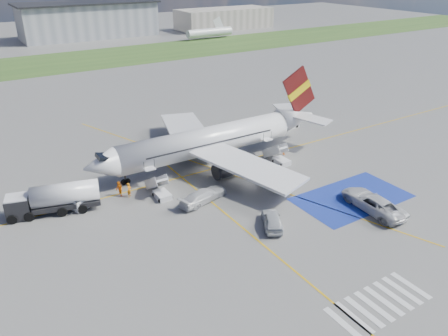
{
  "coord_description": "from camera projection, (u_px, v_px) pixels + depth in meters",
  "views": [
    {
      "loc": [
        -27.87,
        -34.91,
        26.09
      ],
      "look_at": [
        -2.6,
        5.18,
        3.5
      ],
      "focal_mm": 35.0,
      "sensor_mm": 36.0,
      "label": 1
    }
  ],
  "objects": [
    {
      "name": "crew_nose",
      "position": [
        119.0,
        189.0,
        53.09
      ],
      "size": [
        0.85,
        1.02,
        1.89
      ],
      "primitive_type": "imported",
      "rotation": [
        0.0,
        0.0,
        -1.41
      ],
      "color": "orange",
      "rests_on": "ground"
    },
    {
      "name": "crew_fwd",
      "position": [
        129.0,
        190.0,
        52.93
      ],
      "size": [
        0.78,
        0.79,
        1.84
      ],
      "primitive_type": "imported",
      "rotation": [
        0.0,
        0.0,
        0.82
      ],
      "color": "orange",
      "rests_on": "ground"
    },
    {
      "name": "terminal_centre",
      "position": [
        89.0,
        20.0,
        161.44
      ],
      "size": [
        48.0,
        18.0,
        12.0
      ],
      "primitive_type": "cube",
      "color": "gray",
      "rests_on": "ground"
    },
    {
      "name": "belt_loader",
      "position": [
        287.0,
        126.0,
        74.75
      ],
      "size": [
        5.13,
        2.23,
        1.51
      ],
      "rotation": [
        0.0,
        0.0,
        0.09
      ],
      "color": "silver",
      "rests_on": "ground"
    },
    {
      "name": "grass_strip",
      "position": [
        63.0,
        62.0,
        123.85
      ],
      "size": [
        400.0,
        30.0,
        0.01
      ],
      "primitive_type": "cube",
      "color": "#2D4C1E",
      "rests_on": "ground"
    },
    {
      "name": "car_silver_a",
      "position": [
        272.0,
        220.0,
        46.95
      ],
      "size": [
        4.06,
        5.16,
        1.64
      ],
      "primitive_type": "imported",
      "rotation": [
        0.0,
        0.0,
        2.63
      ],
      "color": "silver",
      "rests_on": "ground"
    },
    {
      "name": "ground",
      "position": [
        266.0,
        206.0,
        51.31
      ],
      "size": [
        400.0,
        400.0,
        0.0
      ],
      "primitive_type": "plane",
      "color": "#60605E",
      "rests_on": "ground"
    },
    {
      "name": "crew_aft",
      "position": [
        284.0,
        149.0,
        64.48
      ],
      "size": [
        0.4,
        0.97,
        1.65
      ],
      "primitive_type": "imported",
      "rotation": [
        0.0,
        0.0,
        1.57
      ],
      "color": "orange",
      "rests_on": "ground"
    },
    {
      "name": "van_white_b",
      "position": [
        203.0,
        194.0,
        51.86
      ],
      "size": [
        5.5,
        3.36,
        2.01
      ],
      "primitive_type": "imported",
      "rotation": [
        0.0,
        0.0,
        1.84
      ],
      "color": "silver",
      "rests_on": "ground"
    },
    {
      "name": "taxiway_line_diag",
      "position": [
        214.0,
        169.0,
        60.47
      ],
      "size": [
        20.71,
        56.45,
        0.01
      ],
      "primitive_type": "cube",
      "rotation": [
        0.0,
        0.0,
        0.35
      ],
      "color": "gold",
      "rests_on": "ground"
    },
    {
      "name": "airstairs_fwd",
      "position": [
        161.0,
        192.0,
        53.11
      ],
      "size": [
        1.9,
        5.2,
        3.6
      ],
      "color": "silver",
      "rests_on": "ground"
    },
    {
      "name": "van_white_a",
      "position": [
        373.0,
        200.0,
        50.03
      ],
      "size": [
        3.52,
        6.71,
        2.44
      ],
      "primitive_type": "imported",
      "rotation": [
        0.0,
        0.0,
        3.06
      ],
      "color": "silver",
      "rests_on": "ground"
    },
    {
      "name": "gpu_cart",
      "position": [
        81.0,
        204.0,
        50.22
      ],
      "size": [
        2.21,
        1.86,
        1.58
      ],
      "rotation": [
        0.0,
        0.0,
        0.44
      ],
      "color": "silver",
      "rests_on": "ground"
    },
    {
      "name": "car_silver_b",
      "position": [
        278.0,
        183.0,
        55.08
      ],
      "size": [
        2.2,
        4.56,
        1.44
      ],
      "primitive_type": "imported",
      "rotation": [
        0.0,
        0.0,
        3.3
      ],
      "color": "silver",
      "rests_on": "ground"
    },
    {
      "name": "airliner",
      "position": [
        215.0,
        139.0,
        61.26
      ],
      "size": [
        36.81,
        32.95,
        11.92
      ],
      "color": "silver",
      "rests_on": "ground"
    },
    {
      "name": "terminal_east",
      "position": [
        224.0,
        19.0,
        183.43
      ],
      "size": [
        40.0,
        16.0,
        8.0
      ],
      "primitive_type": "cube",
      "color": "gray",
      "rests_on": "ground"
    },
    {
      "name": "crosswalk",
      "position": [
        379.0,
        303.0,
        36.69
      ],
      "size": [
        9.0,
        4.0,
        0.01
      ],
      "color": "silver",
      "rests_on": "ground"
    },
    {
      "name": "taxiway_line_cross",
      "position": [
        288.0,
        265.0,
        41.26
      ],
      "size": [
        0.2,
        60.0,
        0.01
      ],
      "primitive_type": "cube",
      "color": "gold",
      "rests_on": "ground"
    },
    {
      "name": "taxiway_line_main",
      "position": [
        214.0,
        169.0,
        60.47
      ],
      "size": [
        120.0,
        0.2,
        0.01
      ],
      "primitive_type": "cube",
      "color": "gold",
      "rests_on": "ground"
    },
    {
      "name": "airstairs_aft",
      "position": [
        280.0,
        159.0,
        62.02
      ],
      "size": [
        1.9,
        5.2,
        3.6
      ],
      "color": "silver",
      "rests_on": "ground"
    },
    {
      "name": "staging_box",
      "position": [
        352.0,
        198.0,
        53.06
      ],
      "size": [
        14.0,
        8.0,
        0.01
      ],
      "primitive_type": "cube",
      "color": "navy",
      "rests_on": "ground"
    },
    {
      "name": "fuel_tanker",
      "position": [
        55.0,
        201.0,
        49.47
      ],
      "size": [
        10.34,
        5.11,
        3.42
      ],
      "rotation": [
        0.0,
        0.0,
        -0.26
      ],
      "color": "black",
      "rests_on": "ground"
    }
  ]
}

